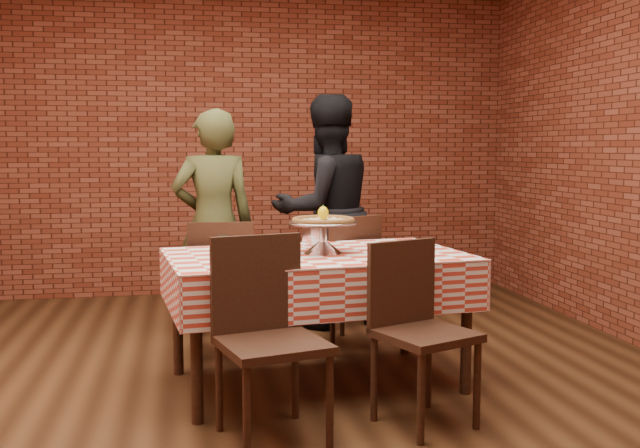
# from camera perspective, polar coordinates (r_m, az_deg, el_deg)

# --- Properties ---
(ground) EXTENTS (6.00, 6.00, 0.00)m
(ground) POSITION_cam_1_polar(r_m,az_deg,el_deg) (4.04, -6.23, -13.65)
(ground) COLOR black
(ground) RESTS_ON ground
(back_wall) EXTENTS (5.50, 0.00, 5.50)m
(back_wall) POSITION_cam_1_polar(r_m,az_deg,el_deg) (6.80, -8.21, 6.73)
(back_wall) COLOR maroon
(back_wall) RESTS_ON ground
(table) EXTENTS (1.74, 1.17, 0.75)m
(table) POSITION_cam_1_polar(r_m,az_deg,el_deg) (4.21, -0.31, -7.48)
(table) COLOR #382014
(table) RESTS_ON ground
(tablecloth) EXTENTS (1.78, 1.21, 0.28)m
(tablecloth) POSITION_cam_1_polar(r_m,az_deg,el_deg) (4.16, -0.31, -4.23)
(tablecloth) COLOR #C93D2A
(tablecloth) RESTS_ON table
(pizza_stand) EXTENTS (0.48, 0.48, 0.18)m
(pizza_stand) POSITION_cam_1_polar(r_m,az_deg,el_deg) (4.14, 0.25, -1.08)
(pizza_stand) COLOR silver
(pizza_stand) RESTS_ON tablecloth
(pizza) EXTENTS (0.43, 0.43, 0.03)m
(pizza) POSITION_cam_1_polar(r_m,az_deg,el_deg) (4.13, 0.25, 0.21)
(pizza) COLOR beige
(pizza) RESTS_ON pizza_stand
(lemon) EXTENTS (0.08, 0.08, 0.08)m
(lemon) POSITION_cam_1_polar(r_m,az_deg,el_deg) (4.13, 0.25, 0.84)
(lemon) COLOR yellow
(lemon) RESTS_ON pizza
(water_glass_left) EXTENTS (0.08, 0.08, 0.11)m
(water_glass_left) POSITION_cam_1_polar(r_m,az_deg,el_deg) (3.90, -5.93, -2.04)
(water_glass_left) COLOR white
(water_glass_left) RESTS_ON tablecloth
(water_glass_right) EXTENTS (0.08, 0.08, 0.11)m
(water_glass_right) POSITION_cam_1_polar(r_m,az_deg,el_deg) (4.10, -7.55, -1.67)
(water_glass_right) COLOR white
(water_glass_right) RESTS_ON tablecloth
(side_plate) EXTENTS (0.17, 0.17, 0.01)m
(side_plate) POSITION_cam_1_polar(r_m,az_deg,el_deg) (4.27, 6.38, -2.01)
(side_plate) COLOR white
(side_plate) RESTS_ON tablecloth
(sweetener_packet_a) EXTENTS (0.06, 0.05, 0.00)m
(sweetener_packet_a) POSITION_cam_1_polar(r_m,az_deg,el_deg) (4.18, 8.15, -2.25)
(sweetener_packet_a) COLOR white
(sweetener_packet_a) RESTS_ON tablecloth
(sweetener_packet_b) EXTENTS (0.05, 0.04, 0.00)m
(sweetener_packet_b) POSITION_cam_1_polar(r_m,az_deg,el_deg) (4.23, 8.03, -2.16)
(sweetener_packet_b) COLOR white
(sweetener_packet_b) RESTS_ON tablecloth
(condiment_caddy) EXTENTS (0.13, 0.12, 0.14)m
(condiment_caddy) POSITION_cam_1_polar(r_m,az_deg,el_deg) (4.44, -0.53, -0.81)
(condiment_caddy) COLOR silver
(condiment_caddy) RESTS_ON tablecloth
(chair_near_left) EXTENTS (0.56, 0.56, 0.94)m
(chair_near_left) POSITION_cam_1_polar(r_m,az_deg,el_deg) (3.41, -3.73, -9.08)
(chair_near_left) COLOR #382014
(chair_near_left) RESTS_ON ground
(chair_near_right) EXTENTS (0.54, 0.54, 0.89)m
(chair_near_right) POSITION_cam_1_polar(r_m,az_deg,el_deg) (3.62, 8.24, -8.62)
(chair_near_right) COLOR #382014
(chair_near_right) RESTS_ON ground
(chair_far_left) EXTENTS (0.45, 0.45, 0.89)m
(chair_far_left) POSITION_cam_1_polar(r_m,az_deg,el_deg) (4.86, -7.62, -4.86)
(chair_far_left) COLOR #382014
(chair_far_left) RESTS_ON ground
(chair_far_right) EXTENTS (0.57, 0.57, 0.91)m
(chair_far_right) POSITION_cam_1_polar(r_m,az_deg,el_deg) (4.99, 1.39, -4.43)
(chair_far_right) COLOR #382014
(chair_far_right) RESTS_ON ground
(diner_olive) EXTENTS (0.62, 0.44, 1.63)m
(diner_olive) POSITION_cam_1_polar(r_m,az_deg,el_deg) (5.30, -8.32, 0.06)
(diner_olive) COLOR #434623
(diner_olive) RESTS_ON ground
(diner_black) EXTENTS (1.01, 0.88, 1.75)m
(diner_black) POSITION_cam_1_polar(r_m,az_deg,el_deg) (5.52, 0.42, 0.99)
(diner_black) COLOR black
(diner_black) RESTS_ON ground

